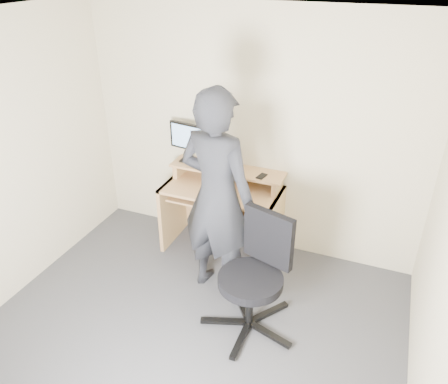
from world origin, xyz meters
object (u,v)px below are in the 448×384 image
Objects in this scene: monitor at (189,139)px; person at (217,197)px; desk at (225,202)px; office_chair at (256,271)px.

person reaches higher than monitor.
person is at bearing -73.76° from desk.
office_chair is at bearing 157.71° from person.
office_chair is (1.11, -1.05, -0.60)m from monitor.
desk is 2.71× the size of monitor.
monitor reaches higher than desk.
monitor is (-0.43, 0.08, 0.61)m from desk.
person is (0.63, -0.74, -0.18)m from monitor.
desk is 0.76m from monitor.
office_chair is 0.71m from person.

